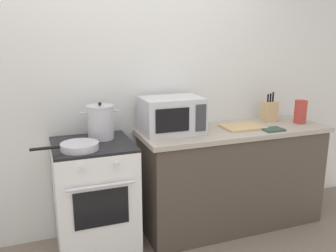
% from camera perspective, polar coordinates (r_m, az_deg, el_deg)
% --- Properties ---
extents(back_wall, '(4.40, 0.10, 2.50)m').
position_cam_1_polar(back_wall, '(3.21, -1.77, 5.88)').
color(back_wall, silver).
rests_on(back_wall, ground_plane).
extents(lower_cabinet_right, '(1.64, 0.56, 0.88)m').
position_cam_1_polar(lower_cabinet_right, '(3.36, 10.15, -8.32)').
color(lower_cabinet_right, '#4C4238').
rests_on(lower_cabinet_right, ground_plane).
extents(countertop_right, '(1.70, 0.60, 0.04)m').
position_cam_1_polar(countertop_right, '(3.22, 10.50, -0.70)').
color(countertop_right, '#ADA393').
rests_on(countertop_right, lower_cabinet_right).
extents(stove, '(0.60, 0.64, 0.92)m').
position_cam_1_polar(stove, '(2.94, -11.57, -11.30)').
color(stove, white).
rests_on(stove, ground_plane).
extents(stock_pot, '(0.30, 0.21, 0.29)m').
position_cam_1_polar(stock_pot, '(2.85, -10.71, 0.62)').
color(stock_pot, silver).
rests_on(stock_pot, stove).
extents(frying_pan, '(0.47, 0.27, 0.05)m').
position_cam_1_polar(frying_pan, '(2.63, -14.06, -3.16)').
color(frying_pan, silver).
rests_on(frying_pan, stove).
extents(microwave, '(0.50, 0.37, 0.30)m').
position_cam_1_polar(microwave, '(2.98, 0.55, 1.74)').
color(microwave, silver).
rests_on(microwave, countertop_right).
extents(cutting_board, '(0.36, 0.26, 0.02)m').
position_cam_1_polar(cutting_board, '(3.23, 11.87, -0.15)').
color(cutting_board, tan).
rests_on(cutting_board, countertop_right).
extents(knife_block, '(0.13, 0.10, 0.28)m').
position_cam_1_polar(knife_block, '(3.53, 15.91, 2.28)').
color(knife_block, tan).
rests_on(knife_block, countertop_right).
extents(pasta_box, '(0.08, 0.08, 0.22)m').
position_cam_1_polar(pasta_box, '(3.54, 20.38, 2.14)').
color(pasta_box, '#B73D33').
rests_on(pasta_box, countertop_right).
extents(oven_mitt, '(0.18, 0.14, 0.02)m').
position_cam_1_polar(oven_mitt, '(3.22, 16.38, -0.53)').
color(oven_mitt, '#384C42').
rests_on(oven_mitt, countertop_right).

